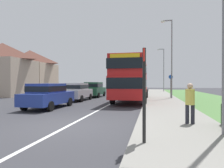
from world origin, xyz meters
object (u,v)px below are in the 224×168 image
Objects in this scene: double_decker_bus at (132,78)px; parked_car_dark_green at (94,89)px; street_lamp_far at (163,67)px; pedestrian_at_stop at (190,101)px; bus_stop_sign at (144,88)px; parked_car_blue at (48,95)px; street_lamp_mid at (171,54)px; cycle_route_sign at (171,85)px; parked_car_silver at (77,91)px.

double_decker_bus is 2.23× the size of parked_car_dark_green.
street_lamp_far is at bearing 78.12° from double_decker_bus.
pedestrian_at_stop is at bearing -60.63° from parked_car_dark_green.
double_decker_bus reaches higher than bus_stop_sign.
bus_stop_sign is at bearing -45.77° from parked_car_blue.
bus_stop_sign is (6.46, -17.10, 0.59)m from parked_car_dark_green.
bus_stop_sign is 15.95m from street_lamp_mid.
bus_stop_sign is 16.47m from cycle_route_sign.
parked_car_silver reaches higher than parked_car_blue.
parked_car_dark_green is at bearing 174.85° from cycle_route_sign.
parked_car_blue is 12.99m from cycle_route_sign.
parked_car_silver is 13.87m from bus_stop_sign.
cycle_route_sign is (3.76, 3.69, -0.71)m from double_decker_bus.
parked_car_dark_green is 16.47m from street_lamp_far.
cycle_route_sign is at bearing 44.47° from double_decker_bus.
street_lamp_mid is (8.74, 3.34, 3.68)m from parked_car_silver.
parked_car_dark_green is 0.54× the size of street_lamp_mid.
parked_car_dark_green is (0.17, 4.93, 0.04)m from parked_car_silver.
double_decker_bus reaches higher than cycle_route_sign.
parked_car_silver is 2.45× the size of pedestrian_at_stop.
double_decker_bus is at bearing -141.98° from street_lamp_mid.
parked_car_blue is 1.03× the size of parked_car_dark_green.
street_lamp_mid is (-0.08, -0.81, 3.16)m from cycle_route_sign.
parked_car_dark_green reaches higher than pedestrian_at_stop.
parked_car_silver is 4.94m from parked_car_dark_green.
parked_car_dark_green is at bearing 87.99° from parked_car_silver.
parked_car_silver is 20.80m from street_lamp_far.
double_decker_bus reaches higher than parked_car_blue.
street_lamp_far is (0.59, 27.94, 3.42)m from pedestrian_at_stop.
street_lamp_mid reaches higher than bus_stop_sign.
parked_car_silver is (-5.06, -0.46, -1.23)m from double_decker_bus.
parked_car_dark_green is (0.05, 10.41, 0.05)m from parked_car_blue.
parked_car_dark_green is 16.50m from pedestrian_at_stop.
street_lamp_far is at bearing 57.37° from parked_car_dark_green.
street_lamp_mid is (3.68, 2.88, 2.44)m from double_decker_bus.
pedestrian_at_stop is 0.21× the size of street_lamp_mid.
street_lamp_mid is (0.48, 12.79, 3.61)m from pedestrian_at_stop.
double_decker_bus is 2.37× the size of parked_car_silver.
double_decker_bus is 5.28m from street_lamp_mid.
pedestrian_at_stop is at bearing -72.09° from double_decker_bus.
bus_stop_sign is (6.63, -12.17, 0.63)m from parked_car_silver.
cycle_route_sign is 3.26m from street_lamp_mid.
parked_car_dark_green is 18.29m from bus_stop_sign.
bus_stop_sign is at bearing -97.64° from cycle_route_sign.
street_lamp_far reaches higher than parked_car_silver.
street_lamp_mid reaches higher than parked_car_dark_green.
parked_car_silver is 0.51× the size of street_lamp_mid.
cycle_route_sign is at bearing 82.36° from bus_stop_sign.
parked_car_dark_green is 0.57× the size of street_lamp_far.
parked_car_blue is at bearing 134.23° from bus_stop_sign.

